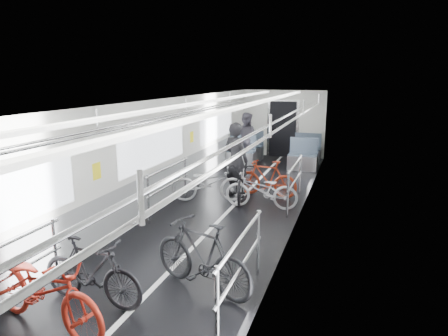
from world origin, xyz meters
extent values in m
cube|color=black|center=(0.00, 0.00, 0.00)|extent=(3.00, 14.00, 0.01)
cube|color=white|center=(0.00, 0.00, 2.40)|extent=(3.00, 14.00, 0.02)
cube|color=silver|center=(-1.50, 0.00, 1.20)|extent=(0.02, 14.00, 2.40)
cube|color=silver|center=(1.50, 0.00, 1.20)|extent=(0.02, 14.00, 2.40)
cube|color=silver|center=(0.00, 7.00, 1.20)|extent=(3.00, 0.02, 2.40)
cube|color=white|center=(0.00, 0.00, 0.01)|extent=(0.08, 13.80, 0.01)
cube|color=gray|center=(-1.47, 0.00, 0.45)|extent=(0.01, 13.90, 0.90)
cube|color=gray|center=(1.47, 0.00, 0.45)|extent=(0.01, 13.90, 0.90)
cube|color=white|center=(-1.47, 0.00, 1.40)|extent=(0.01, 10.80, 0.75)
cube|color=white|center=(1.47, 0.00, 1.40)|extent=(0.01, 10.80, 0.75)
cube|color=white|center=(-0.55, 0.00, 2.34)|extent=(0.14, 13.40, 0.05)
cube|color=white|center=(0.55, 0.00, 2.34)|extent=(0.14, 13.40, 0.05)
cube|color=black|center=(0.00, 6.94, 1.00)|extent=(0.95, 0.10, 2.00)
imported|color=red|center=(-0.73, -4.11, 0.50)|extent=(2.02, 1.06, 1.01)
imported|color=black|center=(-0.54, -3.51, 0.45)|extent=(1.53, 0.51, 0.91)
imported|color=#A4A5A9|center=(-0.66, 1.04, 0.44)|extent=(1.79, 1.08, 0.89)
imported|color=black|center=(0.66, -2.75, 0.51)|extent=(1.75, 1.01, 1.01)
imported|color=silver|center=(0.63, 0.92, 0.42)|extent=(1.65, 0.68, 0.85)
imported|color=maroon|center=(0.55, 1.86, 0.45)|extent=(1.54, 0.59, 0.90)
imported|color=black|center=(0.01, 1.49, 0.46)|extent=(0.98, 1.85, 0.92)
imported|color=black|center=(-0.16, 1.59, 0.91)|extent=(0.77, 0.64, 1.82)
imported|color=#333039|center=(-0.95, 5.39, 0.86)|extent=(0.97, 0.84, 1.71)
camera|label=1|loc=(2.51, -7.38, 2.86)|focal=32.00mm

